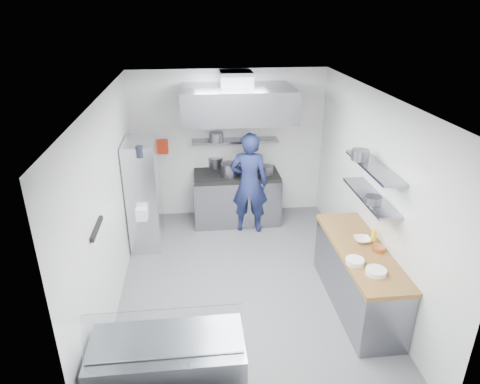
{
  "coord_description": "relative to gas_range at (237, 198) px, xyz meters",
  "views": [
    {
      "loc": [
        -0.64,
        -5.24,
        3.85
      ],
      "look_at": [
        0.0,
        0.6,
        1.25
      ],
      "focal_mm": 32.0,
      "sensor_mm": 36.0,
      "label": 1
    }
  ],
  "objects": [
    {
      "name": "gas_range",
      "position": [
        0.0,
        0.0,
        0.0
      ],
      "size": [
        1.6,
        0.8,
        0.9
      ],
      "primitive_type": "cube",
      "color": "gray",
      "rests_on": "floor"
    },
    {
      "name": "wall_left",
      "position": [
        -1.9,
        -2.1,
        0.95
      ],
      "size": [
        2.8,
        5.0,
        0.02
      ],
      "primitive_type": "cube",
      "rotation": [
        1.57,
        0.0,
        1.57
      ],
      "color": "white",
      "rests_on": "floor"
    },
    {
      "name": "stock_pot_left",
      "position": [
        -0.36,
        0.38,
        0.61
      ],
      "size": [
        0.27,
        0.27,
        0.2
      ],
      "primitive_type": "cylinder",
      "color": "slate",
      "rests_on": "cooktop"
    },
    {
      "name": "stock_pot_mid",
      "position": [
        -0.13,
        -0.09,
        0.63
      ],
      "size": [
        0.33,
        0.33,
        0.24
      ],
      "primitive_type": "cylinder",
      "color": "slate",
      "rests_on": "cooktop"
    },
    {
      "name": "prep_counter_base",
      "position": [
        1.38,
        -2.7,
        -0.03
      ],
      "size": [
        0.62,
        2.0,
        0.84
      ],
      "primitive_type": "cube",
      "color": "gray",
      "rests_on": "floor"
    },
    {
      "name": "wall_shelf_lower",
      "position": [
        1.54,
        -2.4,
        1.05
      ],
      "size": [
        0.3,
        1.3,
        0.04
      ],
      "primitive_type": "cube",
      "color": "gray",
      "rests_on": "wall_right"
    },
    {
      "name": "stock_pot_right",
      "position": [
        0.55,
        -0.08,
        0.59
      ],
      "size": [
        0.25,
        0.25,
        0.16
      ],
      "primitive_type": "cylinder",
      "color": "slate",
      "rests_on": "cooktop"
    },
    {
      "name": "floor",
      "position": [
        -0.1,
        -2.1,
        -0.45
      ],
      "size": [
        5.0,
        5.0,
        0.0
      ],
      "primitive_type": "plane",
      "color": "#515154",
      "rests_on": "ground"
    },
    {
      "name": "display_glass",
      "position": [
        -1.1,
        -4.22,
        0.62
      ],
      "size": [
        1.47,
        0.19,
        0.42
      ],
      "primitive_type": "cube",
      "rotation": [
        -0.38,
        0.0,
        0.0
      ],
      "color": "silver",
      "rests_on": "display_case"
    },
    {
      "name": "copper_pan",
      "position": [
        1.57,
        -2.79,
        0.48
      ],
      "size": [
        0.17,
        0.17,
        0.06
      ],
      "primitive_type": "cylinder",
      "color": "#DA733D",
      "rests_on": "prep_counter_top"
    },
    {
      "name": "shelf_pot_d",
      "position": [
        1.43,
        -2.17,
        1.56
      ],
      "size": [
        0.24,
        0.24,
        0.14
      ],
      "primitive_type": "cylinder",
      "color": "slate",
      "rests_on": "wall_shelf_upper"
    },
    {
      "name": "wall_back",
      "position": [
        -0.1,
        0.4,
        0.95
      ],
      "size": [
        3.6,
        2.8,
        0.02
      ],
      "primitive_type": "cube",
      "rotation": [
        1.57,
        0.0,
        0.0
      ],
      "color": "white",
      "rests_on": "floor"
    },
    {
      "name": "rack_jar",
      "position": [
        -1.58,
        -1.07,
        1.35
      ],
      "size": [
        0.12,
        0.12,
        0.18
      ],
      "primitive_type": "cylinder",
      "color": "black",
      "rests_on": "wire_rack"
    },
    {
      "name": "rack_bin_a",
      "position": [
        -1.63,
        -1.14,
        0.35
      ],
      "size": [
        0.17,
        0.22,
        0.2
      ],
      "primitive_type": "cube",
      "color": "white",
      "rests_on": "wire_rack"
    },
    {
      "name": "red_firebox",
      "position": [
        -1.35,
        0.34,
        0.97
      ],
      "size": [
        0.22,
        0.1,
        0.26
      ],
      "primitive_type": "cube",
      "color": "red",
      "rests_on": "wall_back"
    },
    {
      "name": "ceiling",
      "position": [
        -0.1,
        -2.1,
        2.35
      ],
      "size": [
        5.0,
        5.0,
        0.0
      ],
      "primitive_type": "plane",
      "rotation": [
        3.14,
        0.0,
        0.0
      ],
      "color": "silver",
      "rests_on": "wall_back"
    },
    {
      "name": "wall_right",
      "position": [
        1.7,
        -2.1,
        0.95
      ],
      "size": [
        2.8,
        5.0,
        0.02
      ],
      "primitive_type": "cube",
      "rotation": [
        1.57,
        0.0,
        -1.57
      ],
      "color": "white",
      "rests_on": "floor"
    },
    {
      "name": "chef",
      "position": [
        0.18,
        -0.41,
        0.48
      ],
      "size": [
        0.75,
        0.56,
        1.86
      ],
      "primitive_type": "imported",
      "rotation": [
        0.0,
        0.0,
        2.96
      ],
      "color": "#19204B",
      "rests_on": "floor"
    },
    {
      "name": "plate_stack_a",
      "position": [
        1.33,
        -3.28,
        0.48
      ],
      "size": [
        0.25,
        0.25,
        0.06
      ],
      "primitive_type": "cylinder",
      "color": "white",
      "rests_on": "prep_counter_top"
    },
    {
      "name": "wall_shelf_upper",
      "position": [
        1.54,
        -2.4,
        1.47
      ],
      "size": [
        0.3,
        1.3,
        0.04
      ],
      "primitive_type": "cube",
      "color": "gray",
      "rests_on": "wall_right"
    },
    {
      "name": "display_case",
      "position": [
        -1.1,
        -4.1,
        -0.03
      ],
      "size": [
        1.5,
        0.7,
        0.85
      ],
      "primitive_type": "cube",
      "color": "gray",
      "rests_on": "floor"
    },
    {
      "name": "plate_stack_b",
      "position": [
        1.16,
        -3.04,
        0.48
      ],
      "size": [
        0.23,
        0.23,
        0.06
      ],
      "primitive_type": "cylinder",
      "color": "white",
      "rests_on": "prep_counter_top"
    },
    {
      "name": "shelf_pot_a",
      "position": [
        -0.35,
        0.12,
        1.18
      ],
      "size": [
        0.25,
        0.25,
        0.18
      ],
      "primitive_type": "cylinder",
      "color": "slate",
      "rests_on": "over_range_shelf"
    },
    {
      "name": "over_range_shelf",
      "position": [
        0.0,
        0.24,
        1.07
      ],
      "size": [
        1.6,
        0.3,
        0.04
      ],
      "primitive_type": "cube",
      "color": "gray",
      "rests_on": "wall_back"
    },
    {
      "name": "wire_rack",
      "position": [
        -1.63,
        -0.65,
        0.48
      ],
      "size": [
        0.5,
        0.9,
        1.85
      ],
      "primitive_type": "cube",
      "color": "silver",
      "rests_on": "floor"
    },
    {
      "name": "knife_strip",
      "position": [
        -1.88,
        -3.0,
        1.1
      ],
      "size": [
        0.04,
        0.55,
        0.05
      ],
      "primitive_type": "cube",
      "color": "black",
      "rests_on": "wall_left"
    },
    {
      "name": "prep_counter_top",
      "position": [
        1.38,
        -2.7,
        0.42
      ],
      "size": [
        0.65,
        2.04,
        0.06
      ],
      "primitive_type": "cube",
      "color": "brown",
      "rests_on": "prep_counter_base"
    },
    {
      "name": "squeeze_bottle",
      "position": [
        1.61,
        -2.54,
        0.54
      ],
      "size": [
        0.07,
        0.07,
        0.18
      ],
      "primitive_type": "cylinder",
      "color": "yellow",
      "rests_on": "prep_counter_top"
    },
    {
      "name": "rack_bin_b",
      "position": [
        -1.63,
        -0.81,
        0.85
      ],
      "size": [
        0.13,
        0.17,
        0.15
      ],
      "primitive_type": "cube",
      "color": "yellow",
      "rests_on": "wire_rack"
    },
    {
      "name": "hood_duct",
      "position": [
        0.0,
        0.05,
        2.23
      ],
      "size": [
        0.55,
        0.55,
        0.24
      ],
      "primitive_type": "cube",
      "color": "slate",
      "rests_on": "extractor_hood"
    },
    {
      "name": "cooktop",
      "position": [
        0.0,
        0.0,
        0.48
      ],
      "size": [
        1.57,
        0.78,
        0.06
      ],
      "primitive_type": "cube",
      "color": "black",
      "rests_on": "gas_range"
    },
    {
      "name": "shelf_pot_c",
      "position": [
        1.48,
        -2.65,
        1.12
      ],
      "size": [
        0.21,
        0.21,
        0.1
      ],
      "primitive_type": "cylinder",
      "color": "slate",
      "rests_on": "wall_shelf_lower"
    },
    {
      "name": "wall_front",
      "position": [
        -0.1,
        -4.6,
        0.95
      ],
      "size": [
        3.6,
        2.8,
        0.02
      ],
      "primitive_type": "cube",
      "rotation": [
        -1.57,
        0.0,
        0.0
      ],
      "color": "white",
      "rests_on": "floor"
    },
    {
      "name": "extractor_hood",
      "position": [
        0.0,
        -0.18,
        1.85
      ],
      "size": [
        1.9,
        1.15,
        0.55
      ],
      "primitive_type": "cube",
      "color": "gray",
      "rests_on": "wall_back"
    },
    {
      "name": "mixing_bowl",
      "position": [
        1.45,
        -2.54,
        0.48
      ],
      "size": [
        0.24,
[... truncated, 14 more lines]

